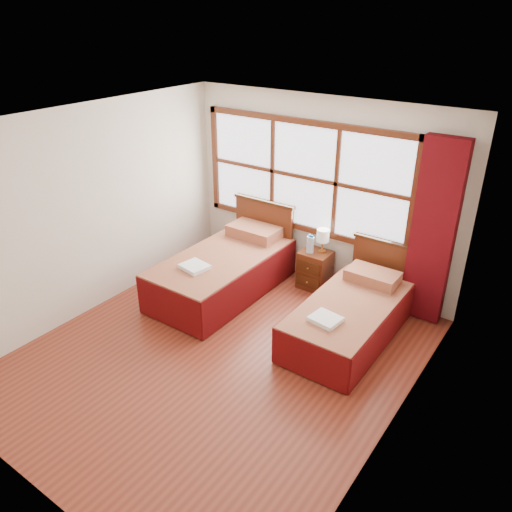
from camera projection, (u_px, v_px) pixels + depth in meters
The scene contains 15 objects.
floor at pixel (219, 355), 5.72m from camera, with size 4.50×4.50×0.00m, color maroon.
ceiling at pixel (210, 126), 4.55m from camera, with size 4.50×4.50×0.00m, color white.
wall_back at pixel (320, 193), 6.78m from camera, with size 4.00×4.00×0.00m, color silver.
wall_left at pixel (90, 212), 6.16m from camera, with size 4.50×4.50×0.00m, color silver.
wall_right at pixel (403, 316), 4.10m from camera, with size 4.50×4.50×0.00m, color silver.
window at pixel (304, 177), 6.79m from camera, with size 3.16×0.06×1.56m.
curtain at pixel (433, 233), 5.91m from camera, with size 0.50×0.16×2.30m, color #5D090F.
bed_left at pixel (225, 270), 6.88m from camera, with size 1.09×2.11×1.06m.
bed_right at pixel (350, 316), 5.93m from camera, with size 0.95×1.97×0.91m.
nightstand at pixel (315, 270), 6.99m from camera, with size 0.41×0.41×0.55m.
towels_left at pixel (195, 267), 6.39m from camera, with size 0.38×0.34×0.05m.
towels_right at pixel (325, 319), 5.46m from camera, with size 0.35×0.32×0.05m.
lamp at pixel (323, 236), 6.77m from camera, with size 0.17×0.17×0.34m.
bottle_near at pixel (309, 244), 6.81m from camera, with size 0.07×0.07×0.27m.
bottle_far at pixel (312, 245), 6.80m from camera, with size 0.07×0.07×0.26m.
Camera 1 is at (3.00, -3.51, 3.58)m, focal length 35.00 mm.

